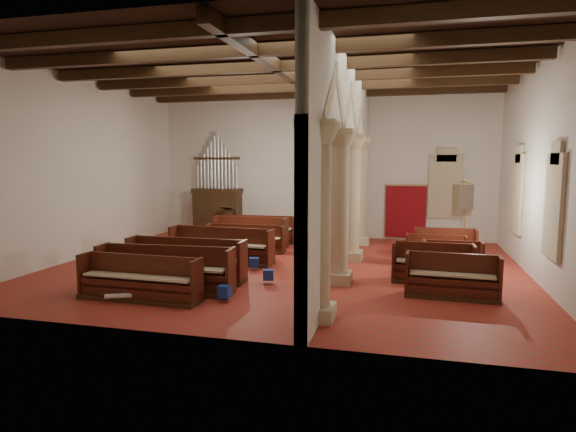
% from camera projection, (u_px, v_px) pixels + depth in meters
% --- Properties ---
extents(floor, '(14.00, 14.00, 0.00)m').
position_uv_depth(floor, '(286.00, 267.00, 14.78)').
color(floor, maroon).
rests_on(floor, ground).
extents(ceiling, '(14.00, 14.00, 0.00)m').
position_uv_depth(ceiling, '(286.00, 66.00, 14.05)').
color(ceiling, black).
rests_on(ceiling, wall_back).
extents(wall_back, '(14.00, 0.02, 6.00)m').
position_uv_depth(wall_back, '(321.00, 166.00, 20.19)').
color(wall_back, silver).
rests_on(wall_back, floor).
extents(wall_front, '(14.00, 0.02, 6.00)m').
position_uv_depth(wall_front, '(203.00, 177.00, 8.64)').
color(wall_front, silver).
rests_on(wall_front, floor).
extents(wall_left, '(0.02, 12.00, 6.00)m').
position_uv_depth(wall_left, '(84.00, 168.00, 16.11)').
color(wall_left, silver).
rests_on(wall_left, floor).
extents(wall_right, '(0.02, 12.00, 6.00)m').
position_uv_depth(wall_right, '(542.00, 170.00, 12.72)').
color(wall_right, silver).
rests_on(wall_right, floor).
extents(ceiling_beams, '(13.80, 11.80, 0.30)m').
position_uv_depth(ceiling_beams, '(286.00, 72.00, 14.07)').
color(ceiling_beams, '#3D2713').
rests_on(ceiling_beams, wall_back).
extents(arcade, '(0.90, 11.90, 6.00)m').
position_uv_depth(arcade, '(346.00, 150.00, 13.91)').
color(arcade, tan).
rests_on(arcade, floor).
extents(window_right_a, '(0.03, 1.00, 2.20)m').
position_uv_depth(window_right_a, '(556.00, 206.00, 11.38)').
color(window_right_a, '#2C634A').
rests_on(window_right_a, wall_right).
extents(window_right_b, '(0.03, 1.00, 2.20)m').
position_uv_depth(window_right_b, '(519.00, 194.00, 15.23)').
color(window_right_b, '#2C634A').
rests_on(window_right_b, wall_right).
extents(window_back, '(1.00, 0.03, 2.20)m').
position_uv_depth(window_back, '(445.00, 186.00, 19.06)').
color(window_back, '#2C634A').
rests_on(window_back, wall_back).
extents(pipe_organ, '(2.10, 0.85, 4.40)m').
position_uv_depth(pipe_organ, '(217.00, 203.00, 20.99)').
color(pipe_organ, '#3D2713').
rests_on(pipe_organ, floor).
extents(lectern, '(0.63, 0.65, 1.37)m').
position_uv_depth(lectern, '(229.00, 224.00, 20.13)').
color(lectern, '#321810').
rests_on(lectern, floor).
extents(dossal_curtain, '(1.80, 0.07, 2.17)m').
position_uv_depth(dossal_curtain, '(406.00, 212.00, 19.49)').
color(dossal_curtain, maroon).
rests_on(dossal_curtain, floor).
extents(processional_banner, '(0.56, 0.71, 2.54)m').
position_uv_depth(processional_banner, '(464.00, 227.00, 17.56)').
color(processional_banner, '#3D2713').
rests_on(processional_banner, floor).
extents(hymnal_box_a, '(0.29, 0.24, 0.28)m').
position_uv_depth(hymnal_box_a, '(224.00, 292.00, 11.20)').
color(hymnal_box_a, '#151C92').
rests_on(hymnal_box_a, floor).
extents(hymnal_box_b, '(0.32, 0.28, 0.28)m').
position_uv_depth(hymnal_box_b, '(268.00, 275.00, 12.80)').
color(hymnal_box_b, navy).
rests_on(hymnal_box_b, floor).
extents(hymnal_box_c, '(0.33, 0.29, 0.27)m').
position_uv_depth(hymnal_box_c, '(254.00, 262.00, 14.33)').
color(hymnal_box_c, '#151793').
rests_on(hymnal_box_c, floor).
extents(tube_heater_a, '(1.09, 0.57, 0.11)m').
position_uv_depth(tube_heater_a, '(131.00, 295.00, 11.17)').
color(tube_heater_a, silver).
rests_on(tube_heater_a, floor).
extents(tube_heater_b, '(0.88, 0.25, 0.09)m').
position_uv_depth(tube_heater_b, '(203.00, 284.00, 12.16)').
color(tube_heater_b, white).
rests_on(tube_heater_b, floor).
extents(nave_pew_0, '(3.05, 0.78, 1.05)m').
position_uv_depth(nave_pew_0, '(140.00, 285.00, 11.33)').
color(nave_pew_0, '#3D2713').
rests_on(nave_pew_0, floor).
extents(nave_pew_1, '(3.53, 0.97, 1.15)m').
position_uv_depth(nave_pew_1, '(165.00, 277.00, 12.01)').
color(nave_pew_1, '#3D2713').
rests_on(nave_pew_1, floor).
extents(nave_pew_2, '(3.33, 0.78, 1.15)m').
position_uv_depth(nave_pew_2, '(186.00, 267.00, 13.14)').
color(nave_pew_2, '#3D2713').
rests_on(nave_pew_2, floor).
extents(nave_pew_3, '(2.85, 0.67, 0.97)m').
position_uv_depth(nave_pew_3, '(196.00, 261.00, 14.14)').
color(nave_pew_3, '#3D2713').
rests_on(nave_pew_3, floor).
extents(nave_pew_4, '(3.47, 0.96, 1.12)m').
position_uv_depth(nave_pew_4, '(221.00, 251.00, 15.33)').
color(nave_pew_4, '#3D2713').
rests_on(nave_pew_4, floor).
extents(nave_pew_5, '(3.02, 0.70, 0.97)m').
position_uv_depth(nave_pew_5, '(225.00, 249.00, 16.01)').
color(nave_pew_5, '#3D2713').
rests_on(nave_pew_5, floor).
extents(nave_pew_6, '(2.86, 0.67, 0.96)m').
position_uv_depth(nave_pew_6, '(245.00, 243.00, 17.17)').
color(nave_pew_6, '#3D2713').
rests_on(nave_pew_6, floor).
extents(nave_pew_7, '(2.90, 0.84, 1.11)m').
position_uv_depth(nave_pew_7, '(250.00, 237.00, 18.19)').
color(nave_pew_7, '#3D2713').
rests_on(nave_pew_7, floor).
extents(nave_pew_8, '(3.08, 0.81, 1.05)m').
position_uv_depth(nave_pew_8, '(258.00, 233.00, 19.12)').
color(nave_pew_8, '#3D2713').
rests_on(nave_pew_8, floor).
extents(aisle_pew_0, '(2.20, 0.80, 1.06)m').
position_uv_depth(aisle_pew_0, '(452.00, 283.00, 11.51)').
color(aisle_pew_0, '#3D2713').
rests_on(aisle_pew_0, floor).
extents(aisle_pew_1, '(2.13, 0.74, 1.07)m').
position_uv_depth(aisle_pew_1, '(432.00, 270.00, 12.88)').
color(aisle_pew_1, '#3D2713').
rests_on(aisle_pew_1, floor).
extents(aisle_pew_2, '(1.65, 0.70, 0.97)m').
position_uv_depth(aisle_pew_2, '(452.00, 263.00, 13.74)').
color(aisle_pew_2, '#3D2713').
rests_on(aisle_pew_2, floor).
extents(aisle_pew_3, '(1.81, 0.68, 0.98)m').
position_uv_depth(aisle_pew_3, '(435.00, 256.00, 14.78)').
color(aisle_pew_3, '#3D2713').
rests_on(aisle_pew_3, floor).
extents(aisle_pew_4, '(1.93, 0.79, 1.06)m').
position_uv_depth(aisle_pew_4, '(445.00, 250.00, 15.59)').
color(aisle_pew_4, '#3D2713').
rests_on(aisle_pew_4, floor).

